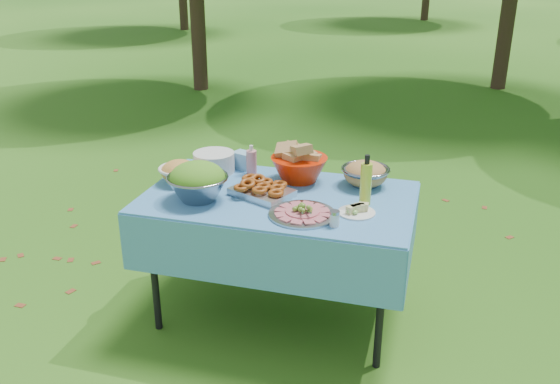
# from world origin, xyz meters

# --- Properties ---
(ground) EXTENTS (80.00, 80.00, 0.00)m
(ground) POSITION_xyz_m (0.00, 0.00, 0.00)
(ground) COLOR #0F3E0B
(ground) RESTS_ON ground
(picnic_table) EXTENTS (1.46, 0.86, 0.76)m
(picnic_table) POSITION_xyz_m (0.00, 0.00, 0.38)
(picnic_table) COLOR #84D7FF
(picnic_table) RESTS_ON ground
(salad_bowl) EXTENTS (0.36, 0.36, 0.21)m
(salad_bowl) POSITION_xyz_m (-0.40, -0.17, 0.87)
(salad_bowl) COLOR gray
(salad_bowl) RESTS_ON picnic_table
(pasta_bowl_white) EXTENTS (0.30, 0.30, 0.13)m
(pasta_bowl_white) POSITION_xyz_m (-0.60, 0.05, 0.83)
(pasta_bowl_white) COLOR white
(pasta_bowl_white) RESTS_ON picnic_table
(plate_stack) EXTENTS (0.26, 0.26, 0.12)m
(plate_stack) POSITION_xyz_m (-0.48, 0.26, 0.82)
(plate_stack) COLOR white
(plate_stack) RESTS_ON picnic_table
(wipes_box) EXTENTS (0.14, 0.12, 0.10)m
(wipes_box) POSITION_xyz_m (-0.33, 0.36, 0.81)
(wipes_box) COLOR #84BDE1
(wipes_box) RESTS_ON picnic_table
(sanitizer_bottle) EXTENTS (0.08, 0.08, 0.18)m
(sanitizer_bottle) POSITION_xyz_m (-0.25, 0.29, 0.85)
(sanitizer_bottle) COLOR pink
(sanitizer_bottle) RESTS_ON picnic_table
(bread_bowl) EXTENTS (0.39, 0.39, 0.22)m
(bread_bowl) POSITION_xyz_m (0.05, 0.26, 0.87)
(bread_bowl) COLOR red
(bread_bowl) RESTS_ON picnic_table
(pasta_bowl_steel) EXTENTS (0.35, 0.35, 0.14)m
(pasta_bowl_steel) POSITION_xyz_m (0.43, 0.29, 0.83)
(pasta_bowl_steel) COLOR gray
(pasta_bowl_steel) RESTS_ON picnic_table
(fried_tray) EXTENTS (0.38, 0.33, 0.07)m
(fried_tray) POSITION_xyz_m (-0.09, -0.02, 0.80)
(fried_tray) COLOR silver
(fried_tray) RESTS_ON picnic_table
(charcuterie_platter) EXTENTS (0.45, 0.45, 0.08)m
(charcuterie_platter) POSITION_xyz_m (0.19, -0.21, 0.80)
(charcuterie_platter) COLOR #9FA2A6
(charcuterie_platter) RESTS_ON picnic_table
(oil_bottle) EXTENTS (0.08, 0.08, 0.27)m
(oil_bottle) POSITION_xyz_m (0.47, 0.02, 0.90)
(oil_bottle) COLOR #BBD330
(oil_bottle) RESTS_ON picnic_table
(cheese_plate) EXTENTS (0.20, 0.20, 0.05)m
(cheese_plate) POSITION_xyz_m (0.45, -0.11, 0.79)
(cheese_plate) COLOR white
(cheese_plate) RESTS_ON picnic_table
(shaker) EXTENTS (0.06, 0.06, 0.08)m
(shaker) POSITION_xyz_m (0.37, -0.29, 0.80)
(shaker) COLOR silver
(shaker) RESTS_ON picnic_table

